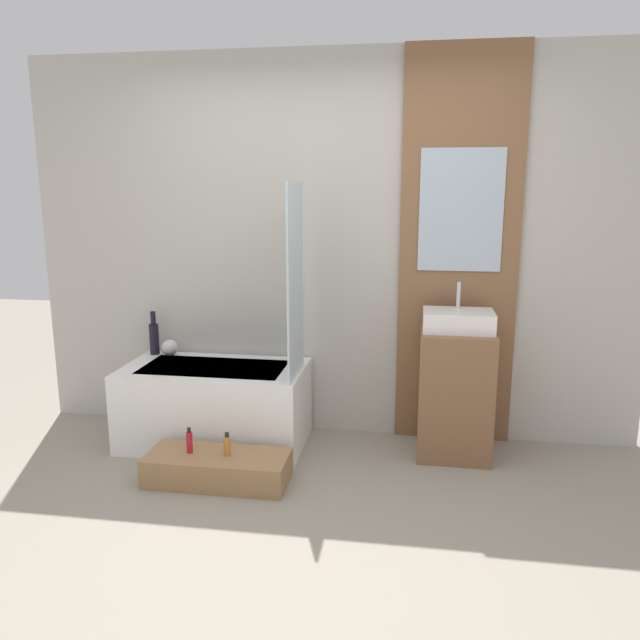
{
  "coord_description": "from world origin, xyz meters",
  "views": [
    {
      "loc": [
        0.6,
        -2.65,
        1.72
      ],
      "look_at": [
        0.07,
        0.72,
        0.99
      ],
      "focal_mm": 35.0,
      "sensor_mm": 36.0,
      "label": 1
    }
  ],
  "objects": [
    {
      "name": "ground_plane",
      "position": [
        0.0,
        0.0,
        0.0
      ],
      "size": [
        12.0,
        12.0,
        0.0
      ],
      "primitive_type": "plane",
      "color": "gray"
    },
    {
      "name": "wall_tiled_back",
      "position": [
        0.0,
        1.58,
        1.3
      ],
      "size": [
        4.2,
        0.06,
        2.6
      ],
      "primitive_type": "cube",
      "color": "#B7B2A8",
      "rests_on": "ground_plane"
    },
    {
      "name": "wall_wood_accent",
      "position": [
        0.87,
        1.53,
        1.32
      ],
      "size": [
        0.77,
        0.04,
        2.6
      ],
      "color": "brown",
      "rests_on": "ground_plane"
    },
    {
      "name": "bathtub",
      "position": [
        -0.72,
        1.2,
        0.27
      ],
      "size": [
        1.21,
        0.67,
        0.54
      ],
      "color": "white",
      "rests_on": "ground_plane"
    },
    {
      "name": "glass_shower_screen",
      "position": [
        -0.15,
        1.11,
        1.14
      ],
      "size": [
        0.01,
        0.47,
        1.21
      ],
      "primitive_type": "cube",
      "color": "silver",
      "rests_on": "bathtub"
    },
    {
      "name": "wooden_step_bench",
      "position": [
        -0.53,
        0.63,
        0.09
      ],
      "size": [
        0.84,
        0.35,
        0.17
      ],
      "primitive_type": "cube",
      "color": "#997047",
      "rests_on": "ground_plane"
    },
    {
      "name": "vanity_cabinet",
      "position": [
        0.87,
        1.28,
        0.41
      ],
      "size": [
        0.46,
        0.47,
        0.83
      ],
      "primitive_type": "cube",
      "color": "brown",
      "rests_on": "ground_plane"
    },
    {
      "name": "sink",
      "position": [
        0.87,
        1.28,
        0.89
      ],
      "size": [
        0.44,
        0.3,
        0.3
      ],
      "color": "white",
      "rests_on": "vanity_cabinet"
    },
    {
      "name": "vase_tall_dark",
      "position": [
        -1.25,
        1.45,
        0.66
      ],
      "size": [
        0.07,
        0.07,
        0.31
      ],
      "color": "black",
      "rests_on": "bathtub"
    },
    {
      "name": "vase_round_light",
      "position": [
        -1.12,
        1.42,
        0.59
      ],
      "size": [
        0.12,
        0.12,
        0.12
      ],
      "primitive_type": "sphere",
      "color": "silver",
      "rests_on": "bathtub"
    },
    {
      "name": "bottle_soap_primary",
      "position": [
        -0.7,
        0.63,
        0.24
      ],
      "size": [
        0.04,
        0.04,
        0.16
      ],
      "color": "#B21928",
      "rests_on": "wooden_step_bench"
    },
    {
      "name": "bottle_soap_secondary",
      "position": [
        -0.46,
        0.63,
        0.24
      ],
      "size": [
        0.04,
        0.04,
        0.14
      ],
      "color": "#B2752D",
      "rests_on": "wooden_step_bench"
    }
  ]
}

